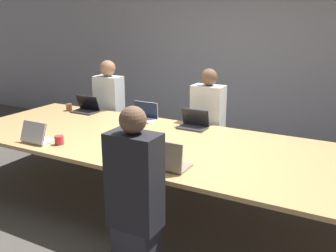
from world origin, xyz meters
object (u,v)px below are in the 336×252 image
(cup_far_left, at_px, (69,107))
(person_far_left, at_px, (109,110))
(bottle_near_midright, at_px, (149,150))
(laptop_near_left, at_px, (36,136))
(laptop_far_center, at_px, (194,123))
(stapler, at_px, (172,152))
(laptop_far_midleft, at_px, (144,115))
(laptop_near_midright, at_px, (167,161))
(person_near_midright, at_px, (135,199))
(person_far_center, at_px, (207,126))
(laptop_far_left, at_px, (86,107))
(cup_near_left, at_px, (59,140))

(cup_far_left, bearing_deg, person_far_left, 52.12)
(bottle_near_midright, height_order, laptop_near_left, laptop_near_left)
(cup_far_left, bearing_deg, laptop_far_center, 1.31)
(person_far_left, distance_m, stapler, 2.19)
(laptop_far_midleft, height_order, laptop_far_center, laptop_far_midleft)
(laptop_near_midright, bearing_deg, bottle_near_midright, -28.23)
(laptop_near_midright, height_order, person_near_midright, person_near_midright)
(bottle_near_midright, bearing_deg, laptop_near_midright, -28.23)
(person_far_left, bearing_deg, person_far_center, -0.76)
(laptop_far_midleft, bearing_deg, stapler, -46.08)
(laptop_near_midright, distance_m, laptop_far_midleft, 1.65)
(bottle_near_midright, distance_m, laptop_far_midleft, 1.38)
(stapler, bearing_deg, laptop_near_midright, -79.63)
(laptop_near_left, bearing_deg, laptop_far_left, -71.97)
(bottle_near_midright, distance_m, laptop_far_left, 2.02)
(laptop_near_midright, height_order, person_far_center, person_far_center)
(person_far_left, xyz_separation_m, laptop_far_center, (1.55, -0.41, 0.12))
(laptop_near_midright, xyz_separation_m, laptop_far_center, (-0.32, 1.26, -0.01))
(laptop_far_midleft, relative_size, laptop_far_left, 0.95)
(laptop_far_midleft, height_order, laptop_far_left, laptop_far_left)
(laptop_far_midleft, relative_size, cup_far_left, 3.50)
(person_near_midright, relative_size, bottle_near_midright, 7.00)
(laptop_near_left, distance_m, cup_near_left, 0.26)
(laptop_far_left, bearing_deg, laptop_near_left, -71.97)
(person_far_center, bearing_deg, laptop_far_midleft, -153.62)
(person_near_midright, height_order, cup_near_left, person_near_midright)
(laptop_far_midleft, bearing_deg, laptop_far_center, -2.54)
(laptop_near_midright, xyz_separation_m, stapler, (-0.13, 0.35, -0.05))
(cup_near_left, bearing_deg, laptop_far_left, 118.82)
(laptop_near_midright, bearing_deg, laptop_far_center, -75.78)
(bottle_near_midright, height_order, cup_far_left, bottle_near_midright)
(laptop_far_center, height_order, cup_near_left, laptop_far_center)
(person_far_left, bearing_deg, bottle_near_midright, -43.55)
(cup_far_left, bearing_deg, cup_near_left, -51.08)
(laptop_far_left, height_order, person_far_left, person_far_left)
(person_far_center, distance_m, laptop_near_left, 2.08)
(person_near_midright, height_order, cup_far_left, person_near_midright)
(laptop_near_left, distance_m, stapler, 1.46)
(person_far_left, height_order, person_far_center, person_far_left)
(person_near_midright, relative_size, laptop_near_left, 4.53)
(laptop_far_left, xyz_separation_m, laptop_near_left, (0.42, -1.28, -0.00))
(laptop_far_midleft, xyz_separation_m, cup_near_left, (-0.26, -1.24, -0.02))
(laptop_far_left, bearing_deg, person_far_left, 78.45)
(person_near_midright, distance_m, cup_far_left, 2.79)
(person_near_midright, distance_m, person_far_center, 2.14)
(person_near_midright, height_order, bottle_near_midright, person_near_midright)
(laptop_near_midright, relative_size, laptop_near_left, 1.14)
(bottle_near_midright, bearing_deg, cup_far_left, 151.41)
(cup_near_left, bearing_deg, bottle_near_midright, 5.34)
(laptop_far_left, distance_m, person_far_left, 0.43)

